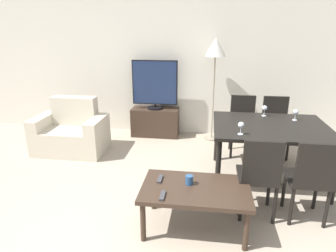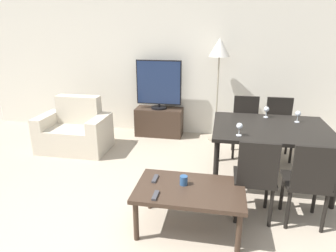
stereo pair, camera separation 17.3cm
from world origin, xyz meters
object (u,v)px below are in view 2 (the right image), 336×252
Objects in this scene: cup_white_near at (184,180)px; wine_glass_center at (239,127)px; remote_primary at (155,195)px; wine_glass_left at (298,114)px; dining_chair_near at (255,176)px; remote_secondary at (155,179)px; dining_chair_far_left at (245,123)px; coffee_table at (190,193)px; wine_glass_right at (267,110)px; armchair at (75,132)px; tv at (159,85)px; dining_chair_far at (279,125)px; tv_stand at (159,122)px; dining_chair_near_right at (308,180)px; floor_lamp at (219,52)px; dining_table at (271,132)px.

cup_white_near is 0.62× the size of wine_glass_center.
remote_primary is 1.03× the size of wine_glass_left.
dining_chair_near is 0.98m from remote_secondary.
dining_chair_far_left is 2.03m from cup_white_near.
dining_chair_near is 0.60m from wine_glass_center.
cup_white_near is (-0.07, 0.05, 0.09)m from coffee_table.
wine_glass_left is at bearing -22.16° from wine_glass_right.
wine_glass_right is at bearing 157.84° from wine_glass_left.
armchair reaches higher than cup_white_near.
dining_chair_near is 9.64× the size of cup_white_near.
coffee_table is 6.99× the size of wine_glass_right.
wine_glass_left is at bearing 39.06° from remote_secondary.
wine_glass_right is (2.84, -0.14, 0.54)m from armchair.
wine_glass_right is at bearing -2.91° from armchair.
remote_primary reaches higher than coffee_table.
dining_chair_near is 1.00× the size of dining_chair_far_left.
remote_secondary is (0.49, -2.42, -0.47)m from tv.
tv_stand is at bearing 163.72° from dining_chair_far.
dining_chair_far_left reaches higher than remote_secondary.
dining_chair_far_left is 2.34m from remote_primary.
dining_chair_far reaches higher than remote_primary.
floor_lamp is (-0.93, 2.22, 0.99)m from dining_chair_near_right.
tv is 0.96× the size of dining_chair_far.
wine_glass_center is 0.86m from wine_glass_right.
cup_white_near is 0.92m from wine_glass_center.
dining_chair_far_left is 5.86× the size of remote_secondary.
wine_glass_center is (-0.64, 0.47, 0.34)m from dining_chair_near_right.
dining_chair_near_right is (0.48, 0.00, 0.00)m from dining_chair_near.
dining_table is at bearing -10.64° from armchair.
dining_chair_far is 2.23m from cup_white_near.
tv is 9.22× the size of cup_white_near.
wine_glass_right reaches higher than cup_white_near.
dining_chair_far is 0.63m from wine_glass_right.
wine_glass_left is at bearing 46.03° from cup_white_near.
tv is (0.00, -0.00, 0.67)m from tv_stand.
dining_chair_near reaches higher than coffee_table.
dining_table is 9.41× the size of wine_glass_center.
floor_lamp is 11.71× the size of wine_glass_center.
dining_chair_near_right is at bearing -49.66° from tv_stand.
remote_primary is (-1.38, -2.16, -0.05)m from dining_chair_far.
tv is 2.63m from cup_white_near.
floor_lamp is (-0.45, 2.22, 0.99)m from dining_chair_near.
tv is at bearing 130.38° from dining_chair_near_right.
dining_table is at bearing -143.81° from wine_glass_left.
cup_white_near is (0.22, 0.25, 0.04)m from remote_primary.
dining_chair_far_left is at bearing 90.00° from dining_chair_near.
armchair is at bearing -173.08° from dining_chair_far_left.
tv_stand is at bearing 122.54° from dining_chair_near.
armchair is 2.89m from wine_glass_right.
tv is at bearing 158.84° from dining_chair_far_left.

